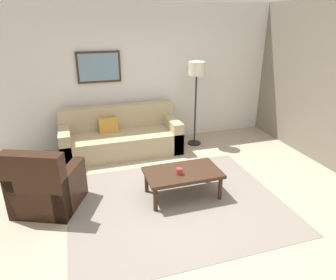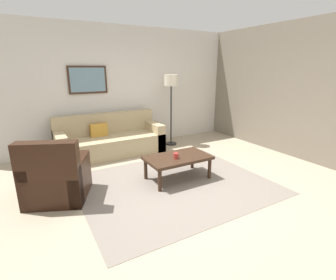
{
  "view_description": "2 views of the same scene",
  "coord_description": "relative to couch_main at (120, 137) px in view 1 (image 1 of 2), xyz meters",
  "views": [
    {
      "loc": [
        -1.22,
        -3.52,
        2.51
      ],
      "look_at": [
        0.05,
        0.53,
        0.78
      ],
      "focal_mm": 32.44,
      "sensor_mm": 36.0,
      "label": 1
    },
    {
      "loc": [
        -1.98,
        -3.25,
        1.87
      ],
      "look_at": [
        0.18,
        0.52,
        0.61
      ],
      "focal_mm": 26.82,
      "sensor_mm": 36.0,
      "label": 2
    }
  ],
  "objects": [
    {
      "name": "lamp_standing",
      "position": [
        1.54,
        -0.1,
        1.11
      ],
      "size": [
        0.32,
        0.32,
        1.71
      ],
      "color": "black",
      "rests_on": "ground_plane"
    },
    {
      "name": "armchair_leather",
      "position": [
        -1.3,
        -1.68,
        0.01
      ],
      "size": [
        1.05,
        1.05,
        0.95
      ],
      "color": "black",
      "rests_on": "ground_plane"
    },
    {
      "name": "ground_plane",
      "position": [
        0.44,
        -2.09,
        -0.3
      ],
      "size": [
        8.0,
        8.0,
        0.0
      ],
      "primitive_type": "plane",
      "color": "tan"
    },
    {
      "name": "rear_partition",
      "position": [
        0.44,
        0.51,
        1.1
      ],
      "size": [
        6.0,
        0.12,
        2.8
      ],
      "primitive_type": "cube",
      "color": "silver",
      "rests_on": "ground_plane"
    },
    {
      "name": "cup",
      "position": [
        0.53,
        -1.99,
        0.16
      ],
      "size": [
        0.09,
        0.09,
        0.09
      ],
      "primitive_type": "cylinder",
      "color": "#B2332D",
      "rests_on": "coffee_table"
    },
    {
      "name": "framed_artwork",
      "position": [
        -0.27,
        0.42,
        1.32
      ],
      "size": [
        0.83,
        0.04,
        0.59
      ],
      "color": "#382316"
    },
    {
      "name": "area_rug",
      "position": [
        0.44,
        -2.09,
        -0.29
      ],
      "size": [
        3.01,
        2.49,
        0.01
      ],
      "primitive_type": "cube",
      "color": "gray",
      "rests_on": "ground_plane"
    },
    {
      "name": "couch_main",
      "position": [
        0.0,
        0.0,
        0.0
      ],
      "size": [
        2.27,
        0.92,
        0.88
      ],
      "color": "tan",
      "rests_on": "ground_plane"
    },
    {
      "name": "coffee_table",
      "position": [
        0.61,
        -1.92,
        0.06
      ],
      "size": [
        1.1,
        0.64,
        0.41
      ],
      "color": "#382316",
      "rests_on": "ground_plane"
    }
  ]
}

